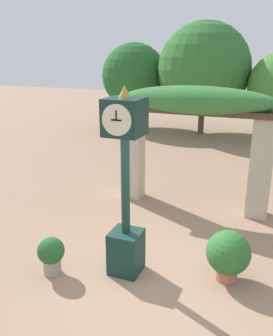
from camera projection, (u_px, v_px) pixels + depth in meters
ground_plane at (144, 278)px, 6.29m from camera, size 60.00×60.00×0.00m
pedestal_clock at (125, 188)px, 6.02m from camera, size 0.60×0.64×3.33m
pergola at (195, 119)px, 8.63m from camera, size 4.38×1.11×3.07m
potted_plant_near_left at (51, 254)px, 6.32m from camera, size 0.48×0.48×0.71m
potted_plant_near_right at (228, 254)px, 6.12m from camera, size 0.77×0.77×0.92m
tree_line at (219, 76)px, 16.61m from camera, size 13.65×4.34×5.26m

